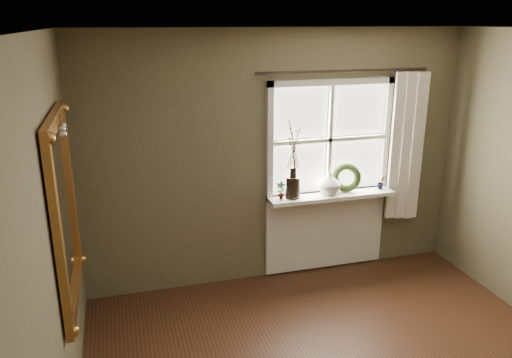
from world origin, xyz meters
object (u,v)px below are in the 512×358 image
Objects in this scene: cream_vase at (329,183)px; gilt_mirror at (65,210)px; dark_jug at (293,187)px; wreath at (346,181)px.

gilt_mirror reaches higher than cream_vase.
dark_jug is 0.16× the size of gilt_mirror.
wreath reaches higher than dark_jug.
dark_jug is 0.62m from wreath.
dark_jug is at bearing 26.29° from gilt_mirror.
wreath is at bearing 21.60° from gilt_mirror.
dark_jug is at bearing 180.00° from cream_vase.
dark_jug is at bearing -155.42° from wreath.
gilt_mirror is (-2.49, -1.03, 0.35)m from cream_vase.
gilt_mirror is at bearing -157.53° from cream_vase.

